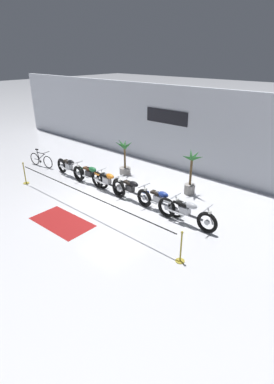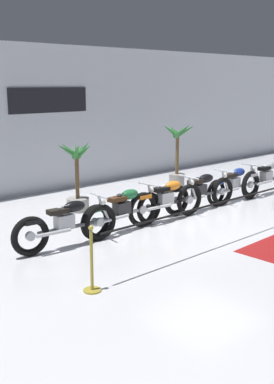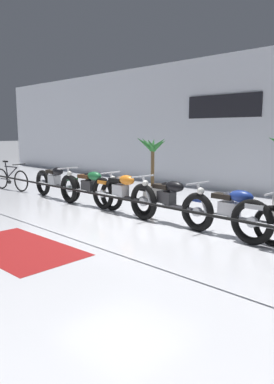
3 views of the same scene
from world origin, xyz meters
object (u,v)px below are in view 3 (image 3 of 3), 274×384
potted_palm_left_of_row (152,170)px  floor_banner (18,248)px  bicycle (11,179)px  stanchion_far_left (33,190)px  motorcycle_orange_2 (122,193)px  motorcycle_black_0 (55,182)px  motorcycle_black_3 (168,201)px  motorcycle_green_1 (90,188)px  motorcycle_blue_4 (232,212)px

potted_palm_left_of_row → floor_banner: bearing=-72.0°
bicycle → floor_banner: size_ratio=0.70×
floor_banner → stanchion_far_left: bearing=139.0°
floor_banner → motorcycle_orange_2: bearing=100.6°
motorcycle_black_0 → stanchion_far_left: bearing=-41.6°
stanchion_far_left → motorcycle_orange_2: bearing=73.0°
motorcycle_black_0 → motorcycle_black_3: (4.06, 0.09, -0.00)m
motorcycle_green_1 → floor_banner: motorcycle_green_1 is taller
motorcycle_orange_2 → motorcycle_blue_4: size_ratio=1.00×
motorcycle_black_0 → bicycle: (-2.38, -0.13, -0.10)m
motorcycle_orange_2 → motorcycle_blue_4: motorcycle_orange_2 is taller
bicycle → stanchion_far_left: (4.55, -1.80, 0.35)m
motorcycle_blue_4 → motorcycle_orange_2: bearing=-177.2°
motorcycle_orange_2 → motorcycle_blue_4: bearing=2.8°
potted_palm_left_of_row → motorcycle_orange_2: bearing=-64.6°
motorcycle_green_1 → floor_banner: bearing=-57.7°
potted_palm_left_of_row → stanchion_far_left: (0.42, -4.04, -0.06)m
motorcycle_green_1 → motorcycle_blue_4: bearing=1.0°
motorcycle_black_3 → bicycle: motorcycle_black_3 is taller
stanchion_far_left → floor_banner: bearing=-39.3°
motorcycle_orange_2 → potted_palm_left_of_row: potted_palm_left_of_row is taller
motorcycle_orange_2 → bicycle: motorcycle_orange_2 is taller
motorcycle_blue_4 → floor_banner: bearing=-124.8°
motorcycle_black_0 → potted_palm_left_of_row: 2.76m
bicycle → floor_banner: (5.77, -2.80, -0.36)m
motorcycle_black_0 → potted_palm_left_of_row: bearing=50.3°
motorcycle_orange_2 → floor_banner: 3.02m
motorcycle_green_1 → stanchion_far_left: size_ratio=0.26×
motorcycle_blue_4 → bicycle: 7.90m
potted_palm_left_of_row → stanchion_far_left: bearing=-84.0°
bicycle → potted_palm_left_of_row: potted_palm_left_of_row is taller
motorcycle_orange_2 → bicycle: size_ratio=1.34×
motorcycle_green_1 → stanchion_far_left: 2.11m
motorcycle_black_3 → motorcycle_blue_4: size_ratio=1.05×
motorcycle_black_3 → potted_palm_left_of_row: bearing=138.8°
motorcycle_black_0 → bicycle: motorcycle_black_0 is taller
motorcycle_green_1 → bicycle: (-3.88, -0.19, -0.10)m
bicycle → floor_banner: 6.42m
motorcycle_black_0 → stanchion_far_left: size_ratio=0.26×
motorcycle_black_3 → floor_banner: (-0.67, -3.01, -0.46)m
potted_palm_left_of_row → bicycle: bearing=-151.6°
motorcycle_green_1 → motorcycle_blue_4: 4.01m
motorcycle_green_1 → motorcycle_black_3: (2.56, 0.03, -0.00)m
motorcycle_black_0 → motorcycle_blue_4: motorcycle_black_0 is taller
motorcycle_black_3 → floor_banner: size_ratio=0.99×
motorcycle_black_0 → potted_palm_left_of_row: (1.75, 2.11, 0.31)m
motorcycle_black_3 → stanchion_far_left: size_ratio=0.27×
stanchion_far_left → motorcycle_blue_4: bearing=31.6°
floor_banner → motorcycle_black_3: bearing=75.8°
motorcycle_green_1 → stanchion_far_left: stanchion_far_left is taller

